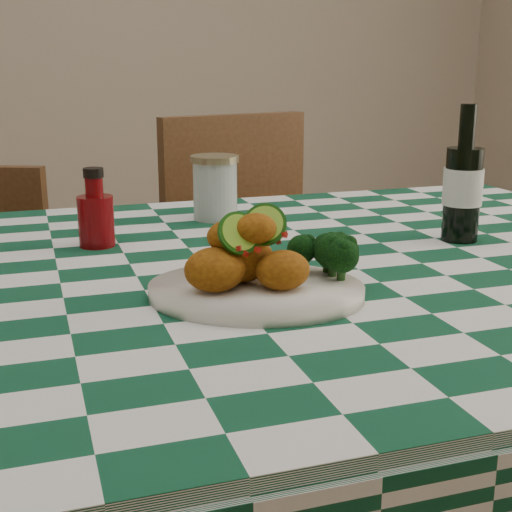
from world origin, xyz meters
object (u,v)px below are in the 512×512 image
object	(u,v)px
dining_table	(213,509)
mason_jar	(215,188)
plate	(256,291)
fried_chicken_pile	(253,250)
wooden_chair_right	(272,302)
ketchup_bottle	(95,207)
beer_bottle	(464,174)

from	to	relation	value
dining_table	mason_jar	size ratio (longest dim) A/B	13.86
plate	mason_jar	bearing A→B (deg)	81.22
fried_chicken_pile	mason_jar	size ratio (longest dim) A/B	1.18
plate	fried_chicken_pile	xyz separation A→B (m)	(-0.00, 0.00, 0.05)
mason_jar	wooden_chair_right	xyz separation A→B (m)	(0.25, 0.38, -0.38)
fried_chicken_pile	wooden_chair_right	distance (m)	0.99
dining_table	mason_jar	bearing A→B (deg)	73.39
fried_chicken_pile	ketchup_bottle	xyz separation A→B (m)	(-0.16, 0.33, -0.00)
fried_chicken_pile	beer_bottle	xyz separation A→B (m)	(0.42, 0.18, 0.05)
dining_table	beer_bottle	size ratio (longest dim) A/B	7.45
plate	mason_jar	size ratio (longest dim) A/B	2.26
mason_jar	beer_bottle	bearing A→B (deg)	-39.90
fried_chicken_pile	ketchup_bottle	world-z (taller)	ketchup_bottle
fried_chicken_pile	beer_bottle	bearing A→B (deg)	23.62
fried_chicken_pile	wooden_chair_right	world-z (taller)	wooden_chair_right
mason_jar	beer_bottle	world-z (taller)	beer_bottle
ketchup_bottle	wooden_chair_right	xyz separation A→B (m)	(0.48, 0.52, -0.38)
plate	beer_bottle	world-z (taller)	beer_bottle
plate	wooden_chair_right	bearing A→B (deg)	69.35
fried_chicken_pile	beer_bottle	size ratio (longest dim) A/B	0.63
fried_chicken_pile	beer_bottle	world-z (taller)	beer_bottle
dining_table	ketchup_bottle	bearing A→B (deg)	125.85
dining_table	wooden_chair_right	bearing A→B (deg)	64.01
mason_jar	ketchup_bottle	bearing A→B (deg)	-149.20
dining_table	mason_jar	distance (m)	0.57
plate	beer_bottle	bearing A→B (deg)	23.79
ketchup_bottle	mason_jar	xyz separation A→B (m)	(0.23, 0.14, -0.00)
fried_chicken_pile	wooden_chair_right	size ratio (longest dim) A/B	0.15
plate	ketchup_bottle	size ratio (longest dim) A/B	2.15
fried_chicken_pile	plate	bearing A→B (deg)	0.00
dining_table	plate	size ratio (longest dim) A/B	6.12
dining_table	beer_bottle	distance (m)	0.67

